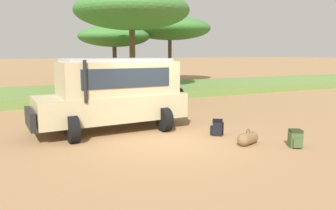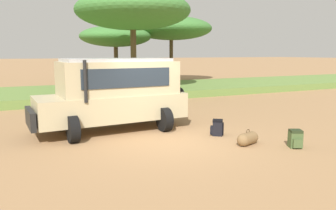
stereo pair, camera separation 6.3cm
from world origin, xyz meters
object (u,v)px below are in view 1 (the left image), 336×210
Objects in this scene: backpack_beside_front_wheel at (295,139)px; backpack_cluster_center at (217,128)px; duffel_bag_low_black_case at (248,138)px; acacia_tree_far_right at (114,37)px; acacia_tree_right_mid at (132,11)px; acacia_tree_distant_right at (170,28)px; safari_vehicle at (114,93)px.

backpack_beside_front_wheel is 2.41m from backpack_cluster_center.
backpack_cluster_center is at bearing 97.88° from duffel_bag_low_black_case.
acacia_tree_far_right reaches higher than backpack_cluster_center.
duffel_bag_low_black_case is 0.11× the size of acacia_tree_right_mid.
acacia_tree_far_right is at bearing 178.95° from acacia_tree_distant_right.
safari_vehicle is at bearing -113.32° from acacia_tree_right_mid.
backpack_cluster_center is at bearing -37.88° from safari_vehicle.
safari_vehicle reaches higher than duffel_bag_low_black_case.
safari_vehicle is at bearing 130.44° from duffel_bag_low_black_case.
duffel_bag_low_black_case is at bearing -94.06° from acacia_tree_right_mid.
acacia_tree_right_mid is (0.87, 12.23, 4.96)m from duffel_bag_low_black_case.
acacia_tree_right_mid is (1.05, 10.93, 4.89)m from backpack_cluster_center.
backpack_beside_front_wheel is 0.08× the size of acacia_tree_far_right.
backpack_beside_front_wheel is 0.99× the size of backpack_cluster_center.
acacia_tree_distant_right is (6.42, 7.86, -0.32)m from acacia_tree_right_mid.
acacia_tree_distant_right is at bearing 50.76° from acacia_tree_right_mid.
acacia_tree_right_mid reaches higher than duffel_bag_low_black_case.
backpack_beside_front_wheel is 0.07× the size of acacia_tree_right_mid.
backpack_cluster_center is 19.38m from acacia_tree_far_right.
backpack_beside_front_wheel is at bearing -46.99° from safari_vehicle.
acacia_tree_distant_right reaches higher than acacia_tree_far_right.
safari_vehicle is at bearing 133.01° from backpack_beside_front_wheel.
acacia_tree_distant_right reaches higher than backpack_beside_front_wheel.
backpack_cluster_center is 1.31m from duffel_bag_low_black_case.
backpack_beside_front_wheel is at bearing -60.19° from backpack_cluster_center.
backpack_beside_front_wheel is 0.07× the size of acacia_tree_distant_right.
backpack_cluster_center is at bearing -111.67° from acacia_tree_distant_right.
safari_vehicle is 17.69m from acacia_tree_far_right.
duffel_bag_low_black_case is (-1.02, 0.80, -0.06)m from backpack_beside_front_wheel.
acacia_tree_far_right reaches higher than backpack_beside_front_wheel.
duffel_bag_low_black_case is at bearing -49.56° from safari_vehicle.
safari_vehicle reaches higher than backpack_cluster_center.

